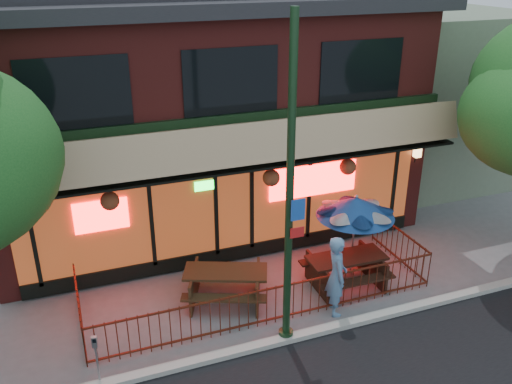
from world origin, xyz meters
TOP-DOWN VIEW (x-y plane):
  - ground at (0.00, 0.00)m, footprint 80.00×80.00m
  - curb at (0.00, -0.50)m, footprint 80.00×0.25m
  - restaurant_building at (0.00, 7.11)m, footprint 12.96×9.49m
  - neighbor_building at (9.00, 7.70)m, footprint 6.00×7.00m
  - patio_fence at (0.00, 0.50)m, footprint 8.44×2.62m
  - street_light at (0.00, -0.40)m, footprint 0.43×0.32m
  - picnic_table_left at (-0.80, 1.43)m, footprint 2.42×2.17m
  - picnic_table_right at (2.26, 0.99)m, footprint 2.02×1.57m
  - patio_umbrella at (2.70, 1.47)m, footprint 2.00×1.99m
  - pedestrian at (1.47, 0.10)m, footprint 0.64×0.82m
  - parking_meter_near at (-4.00, -0.40)m, footprint 0.12×0.10m

SIDE VIEW (x-z plane):
  - ground at x=0.00m, z-range 0.00..0.00m
  - curb at x=0.00m, z-range 0.00..0.12m
  - picnic_table_right at x=2.26m, z-range 0.13..0.98m
  - picnic_table_left at x=-0.80m, z-range 0.13..0.99m
  - patio_fence at x=0.00m, z-range 0.13..1.13m
  - parking_meter_near at x=-4.00m, z-range 0.21..1.37m
  - pedestrian at x=1.47m, z-range 0.00..1.99m
  - patio_umbrella at x=2.70m, z-range 0.81..3.09m
  - neighbor_building at x=9.00m, z-range 0.00..6.00m
  - street_light at x=0.00m, z-range -0.35..6.65m
  - restaurant_building at x=0.00m, z-range 0.10..8.15m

